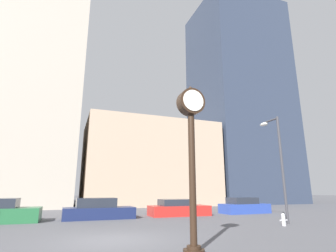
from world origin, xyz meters
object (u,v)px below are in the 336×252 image
object	(u,v)px
car_navy	(98,210)
street_lamp_right	(276,151)
car_red	(178,209)
fire_hydrant_near	(283,219)
car_blue	(244,207)
street_clock	(192,140)

from	to	relation	value
car_navy	street_lamp_right	size ratio (longest dim) A/B	0.74
car_red	fire_hydrant_near	size ratio (longest dim) A/B	6.98
fire_hydrant_near	street_lamp_right	xyz separation A→B (m)	(0.88, 0.98, 3.82)
car_blue	fire_hydrant_near	bearing A→B (deg)	-113.41
street_clock	car_red	bearing A→B (deg)	69.17
street_clock	street_lamp_right	distance (m)	9.49
car_blue	fire_hydrant_near	size ratio (longest dim) A/B	6.30
street_clock	fire_hydrant_near	world-z (taller)	street_clock
street_clock	car_red	distance (m)	12.36
car_navy	car_red	xyz separation A→B (m)	(5.85, 0.27, -0.06)
fire_hydrant_near	street_lamp_right	world-z (taller)	street_lamp_right
street_lamp_right	car_red	bearing A→B (deg)	121.05
street_lamp_right	car_blue	bearing A→B (deg)	71.98
car_navy	car_red	size ratio (longest dim) A/B	1.02
car_navy	fire_hydrant_near	size ratio (longest dim) A/B	7.12
car_blue	street_lamp_right	distance (m)	7.59
street_lamp_right	car_navy	bearing A→B (deg)	147.94
fire_hydrant_near	street_lamp_right	bearing A→B (deg)	48.11
street_lamp_right	street_clock	bearing A→B (deg)	-148.69
car_navy	street_lamp_right	distance (m)	11.94
street_clock	street_lamp_right	xyz separation A→B (m)	(8.08, 4.91, 0.75)
car_navy	car_blue	xyz separation A→B (m)	(11.72, 0.30, -0.03)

